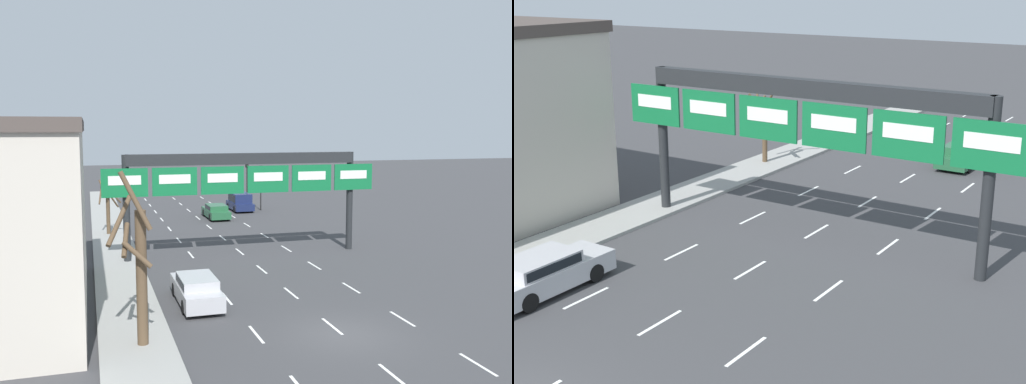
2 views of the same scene
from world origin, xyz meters
The scene contains 11 objects.
ground_plane centered at (0.00, 0.00, 0.00)m, with size 220.00×220.00×0.00m, color #3D3D3F.
sidewalk_left centered at (-8.00, 0.00, 0.07)m, with size 2.80×110.00×0.15m.
lane_dashes centered at (0.00, 13.50, 0.01)m, with size 6.72×67.00×0.01m.
sign_gantry centered at (0.00, 14.74, 5.34)m, with size 17.70×0.70×6.63m.
car_green centered at (1.55, 30.24, 0.70)m, with size 1.83×4.68×1.28m.
car_silver centered at (-4.85, 5.62, 0.74)m, with size 1.81×4.82×1.38m.
suv_navy centered at (4.90, 34.30, 0.98)m, with size 1.92×4.23×1.77m.
traffic_light_near_gantry centered at (6.98, 34.01, 3.21)m, with size 0.30×0.35×4.49m.
traffic_light_mid_block centered at (6.97, 39.13, 3.46)m, with size 0.30×0.35×4.86m.
tree_bare_closest centered at (-7.88, 0.87, 3.16)m, with size 1.69×2.10×6.57m.
tree_bare_second centered at (-8.18, 24.31, 2.43)m, with size 1.72×1.72×4.40m.
Camera 1 is at (-9.57, -20.11, 8.23)m, focal length 40.00 mm.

